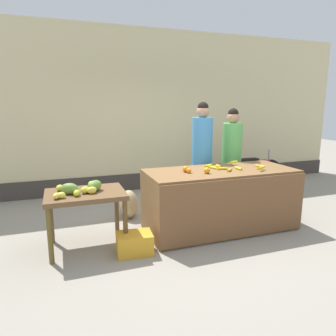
# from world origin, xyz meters

# --- Properties ---
(ground_plane) EXTENTS (24.00, 24.00, 0.00)m
(ground_plane) POSITION_xyz_m (0.00, 0.00, 0.00)
(ground_plane) COLOR gray
(market_wall_back) EXTENTS (9.95, 0.23, 3.40)m
(market_wall_back) POSITION_xyz_m (0.00, 2.65, 1.67)
(market_wall_back) COLOR beige
(market_wall_back) RESTS_ON ground
(fruit_stall_counter) EXTENTS (2.21, 0.95, 0.90)m
(fruit_stall_counter) POSITION_xyz_m (0.47, -0.01, 0.45)
(fruit_stall_counter) COLOR brown
(fruit_stall_counter) RESTS_ON ground
(side_table_wooden) EXTENTS (0.99, 0.71, 0.75)m
(side_table_wooden) POSITION_xyz_m (-1.47, 0.00, 0.65)
(side_table_wooden) COLOR brown
(side_table_wooden) RESTS_ON ground
(banana_bunch_pile) EXTENTS (0.75, 0.64, 0.07)m
(banana_bunch_pile) POSITION_xyz_m (0.61, 0.06, 0.93)
(banana_bunch_pile) COLOR yellow
(banana_bunch_pile) RESTS_ON fruit_stall_counter
(orange_pile) EXTENTS (0.33, 0.28, 0.09)m
(orange_pile) POSITION_xyz_m (0.01, -0.06, 0.94)
(orange_pile) COLOR orange
(orange_pile) RESTS_ON fruit_stall_counter
(mango_papaya_pile) EXTENTS (0.64, 0.53, 0.14)m
(mango_papaya_pile) POSITION_xyz_m (-1.53, -0.02, 0.81)
(mango_papaya_pile) COLOR yellow
(mango_papaya_pile) RESTS_ON side_table_wooden
(vendor_woman_blue_shirt) EXTENTS (0.34, 0.34, 1.89)m
(vendor_woman_blue_shirt) POSITION_xyz_m (0.50, 0.71, 0.96)
(vendor_woman_blue_shirt) COLOR #33333D
(vendor_woman_blue_shirt) RESTS_ON ground
(vendor_woman_green_shirt) EXTENTS (0.34, 0.34, 1.78)m
(vendor_woman_green_shirt) POSITION_xyz_m (1.09, 0.74, 0.90)
(vendor_woman_green_shirt) COLOR #33333D
(vendor_woman_green_shirt) RESTS_ON ground
(parked_motorcycle) EXTENTS (1.60, 0.18, 0.88)m
(parked_motorcycle) POSITION_xyz_m (2.18, 1.68, 0.40)
(parked_motorcycle) COLOR black
(parked_motorcycle) RESTS_ON ground
(produce_crate) EXTENTS (0.47, 0.36, 0.26)m
(produce_crate) POSITION_xyz_m (-0.94, -0.38, 0.13)
(produce_crate) COLOR gold
(produce_crate) RESTS_ON ground
(produce_sack) EXTENTS (0.35, 0.40, 0.47)m
(produce_sack) POSITION_xyz_m (-0.73, 0.88, 0.23)
(produce_sack) COLOR tan
(produce_sack) RESTS_ON ground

